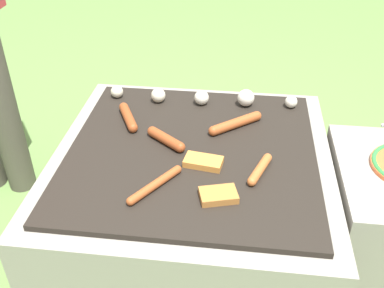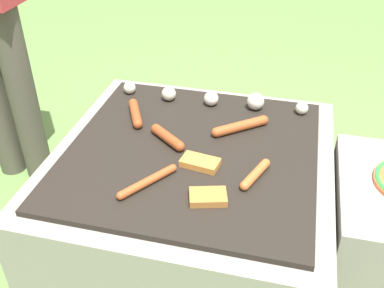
# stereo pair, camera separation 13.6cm
# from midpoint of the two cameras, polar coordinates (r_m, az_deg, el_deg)

# --- Properties ---
(ground_plane) EXTENTS (14.00, 14.00, 0.00)m
(ground_plane) POSITION_cam_midpoint_polar(r_m,az_deg,el_deg) (1.68, 2.38, -13.64)
(ground_plane) COLOR #608442
(grill) EXTENTS (0.85, 0.85, 0.46)m
(grill) POSITION_cam_midpoint_polar(r_m,az_deg,el_deg) (1.51, 2.59, -7.92)
(grill) COLOR gray
(grill) RESTS_ON ground_plane
(sausage_front_center) EXTENTS (0.13, 0.11, 0.03)m
(sausage_front_center) POSITION_cam_midpoint_polar(r_m,az_deg,el_deg) (1.39, -0.35, 0.76)
(sausage_front_center) COLOR #93421E
(sausage_front_center) RESTS_ON grill
(sausage_front_right) EXTENTS (0.07, 0.14, 0.03)m
(sausage_front_right) POSITION_cam_midpoint_polar(r_m,az_deg,el_deg) (1.27, 11.10, -3.90)
(sausage_front_right) COLOR #B7602D
(sausage_front_right) RESTS_ON grill
(sausage_back_center) EXTENTS (0.17, 0.14, 0.03)m
(sausage_back_center) POSITION_cam_midpoint_polar(r_m,az_deg,el_deg) (1.46, 8.82, 2.17)
(sausage_back_center) COLOR #A34C23
(sausage_back_center) RESTS_ON grill
(sausage_back_left) EXTENTS (0.12, 0.17, 0.02)m
(sausage_back_left) POSITION_cam_midpoint_polar(r_m,az_deg,el_deg) (1.23, -2.51, -4.89)
(sausage_back_left) COLOR #A34C23
(sausage_back_left) RESTS_ON grill
(sausage_mid_left) EXTENTS (0.09, 0.16, 0.03)m
(sausage_mid_left) POSITION_cam_midpoint_polar(r_m,az_deg,el_deg) (1.52, -4.68, 3.83)
(sausage_mid_left) COLOR #93421E
(sausage_mid_left) RESTS_ON grill
(bread_slice_center) EXTENTS (0.12, 0.08, 0.02)m
(bread_slice_center) POSITION_cam_midpoint_polar(r_m,az_deg,el_deg) (1.30, 4.03, -2.47)
(bread_slice_center) COLOR #D18438
(bread_slice_center) RESTS_ON grill
(bread_slice_left) EXTENTS (0.11, 0.09, 0.02)m
(bread_slice_left) POSITION_cam_midpoint_polar(r_m,az_deg,el_deg) (1.19, 5.35, -6.83)
(bread_slice_left) COLOR #B27033
(bread_slice_left) RESTS_ON grill
(mushroom_row) EXTENTS (0.67, 0.07, 0.06)m
(mushroom_row) POSITION_cam_midpoint_polar(r_m,az_deg,el_deg) (1.60, 5.44, 5.78)
(mushroom_row) COLOR beige
(mushroom_row) RESTS_ON grill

